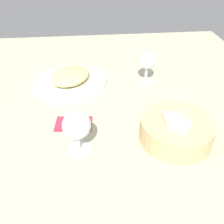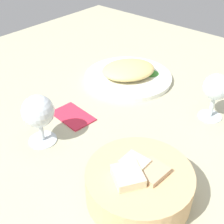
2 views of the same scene
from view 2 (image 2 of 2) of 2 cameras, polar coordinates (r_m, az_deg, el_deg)
ground_plane at (r=80.81cm, az=-0.13°, el=-0.89°), size 140.00×140.00×2.00cm
plate at (r=95.69cm, az=3.04°, el=6.54°), size 27.09×27.09×1.40cm
omelette at (r=94.43cm, az=3.09°, el=7.96°), size 20.95×19.60×3.96cm
lettuce_garnish at (r=96.73cm, az=7.38°, el=7.59°), size 5.06×5.06×1.47cm
bread_basket at (r=57.83cm, az=5.05°, el=-13.35°), size 19.91×19.91×8.26cm
wine_glass_near at (r=68.77cm, az=-13.68°, el=-0.21°), size 7.32×7.32×12.13cm
wine_glass_far at (r=78.73cm, az=18.95°, el=4.04°), size 6.57×6.57×12.32cm
folded_napkin at (r=79.55cm, az=-7.37°, el=-0.64°), size 8.01×11.61×0.80cm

